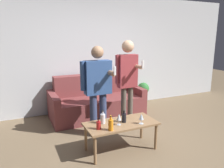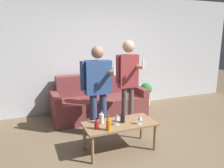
% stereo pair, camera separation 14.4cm
% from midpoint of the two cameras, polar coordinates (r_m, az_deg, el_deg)
% --- Properties ---
extents(ground_plane, '(16.00, 16.00, 0.00)m').
position_cam_midpoint_polar(ground_plane, '(3.62, 6.63, -16.84)').
color(ground_plane, '#756047').
extents(wall_back, '(8.00, 0.06, 2.70)m').
position_cam_midpoint_polar(wall_back, '(5.25, -5.97, 7.93)').
color(wall_back, silver).
rests_on(wall_back, ground_plane).
extents(couch, '(2.02, 0.92, 0.90)m').
position_cam_midpoint_polar(couch, '(4.92, -5.00, -4.60)').
color(couch, brown).
rests_on(couch, ground_plane).
extents(coffee_table, '(1.12, 0.52, 0.45)m').
position_cam_midpoint_polar(coffee_table, '(3.44, 1.15, -10.88)').
color(coffee_table, '#8E6B47').
rests_on(coffee_table, ground_plane).
extents(bottle_orange, '(0.07, 0.07, 0.22)m').
position_cam_midpoint_polar(bottle_orange, '(3.14, -1.66, -10.52)').
color(bottle_orange, orange).
rests_on(bottle_orange, coffee_table).
extents(bottle_green, '(0.08, 0.08, 0.21)m').
position_cam_midpoint_polar(bottle_green, '(3.37, -3.66, -8.96)').
color(bottle_green, silver).
rests_on(bottle_green, coffee_table).
extents(bottle_dark, '(0.07, 0.07, 0.16)m').
position_cam_midpoint_polar(bottle_dark, '(3.19, -4.83, -10.63)').
color(bottle_dark, '#B21E1E').
rests_on(bottle_dark, coffee_table).
extents(bottle_yellow, '(0.07, 0.07, 0.19)m').
position_cam_midpoint_polar(bottle_yellow, '(3.42, 1.93, -8.76)').
color(bottle_yellow, black).
rests_on(bottle_yellow, coffee_table).
extents(wine_glass_near, '(0.07, 0.07, 0.16)m').
position_cam_midpoint_polar(wine_glass_near, '(3.36, 6.48, -8.57)').
color(wine_glass_near, silver).
rests_on(wine_glass_near, coffee_table).
extents(wine_glass_far, '(0.07, 0.07, 0.18)m').
position_cam_midpoint_polar(wine_glass_far, '(3.30, 0.55, -8.69)').
color(wine_glass_far, silver).
rests_on(wine_glass_far, coffee_table).
extents(person_standing_left, '(0.54, 0.43, 1.60)m').
position_cam_midpoint_polar(person_standing_left, '(3.79, -4.87, -0.28)').
color(person_standing_left, navy).
rests_on(person_standing_left, ground_plane).
extents(person_standing_right, '(0.43, 0.42, 1.69)m').
position_cam_midpoint_polar(person_standing_right, '(4.09, 2.98, 2.01)').
color(person_standing_right, brown).
rests_on(person_standing_right, ground_plane).
extents(potted_plant, '(0.30, 0.30, 0.58)m').
position_cam_midpoint_polar(potted_plant, '(5.72, 7.43, -1.79)').
color(potted_plant, silver).
rests_on(potted_plant, ground_plane).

